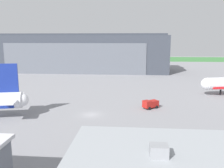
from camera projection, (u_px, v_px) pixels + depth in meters
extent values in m
plane|color=gray|center=(91.00, 115.00, 61.76)|extent=(440.00, 440.00, 0.00)
cube|color=#3C7B3D|center=(122.00, 59.00, 238.96)|extent=(440.00, 56.00, 0.08)
cube|color=#383D47|center=(80.00, 53.00, 146.45)|extent=(103.51, 30.76, 21.14)
cube|color=slate|center=(74.00, 59.00, 131.62)|extent=(78.67, 0.30, 16.91)
cube|color=#383D47|center=(79.00, 34.00, 144.41)|extent=(103.51, 7.38, 1.20)
sphere|color=silver|center=(207.00, 84.00, 81.88)|extent=(3.98, 3.98, 3.98)
cylinder|color=black|center=(220.00, 92.00, 83.10)|extent=(0.56, 0.56, 2.02)
sphere|color=white|center=(22.00, 100.00, 59.26)|extent=(3.17, 3.17, 3.17)
cube|color=navy|center=(7.00, 78.00, 57.82)|extent=(4.98, 1.54, 6.91)
cube|color=white|center=(15.00, 96.00, 61.82)|extent=(4.69, 6.34, 0.28)
cube|color=white|center=(9.00, 102.00, 55.90)|extent=(4.69, 6.34, 0.28)
cube|color=#AD1E19|center=(147.00, 104.00, 66.49)|extent=(2.64, 2.69, 1.96)
cube|color=#AD1E19|center=(153.00, 103.00, 67.70)|extent=(3.40, 3.29, 1.70)
cylinder|color=black|center=(144.00, 107.00, 67.61)|extent=(0.81, 0.71, 0.83)
cylinder|color=black|center=(150.00, 109.00, 65.76)|extent=(0.81, 0.71, 0.83)
cylinder|color=black|center=(151.00, 105.00, 69.03)|extent=(0.81, 0.71, 0.83)
cylinder|color=black|center=(157.00, 107.00, 67.18)|extent=(0.81, 0.71, 0.83)
cube|color=gray|center=(159.00, 151.00, 21.64)|extent=(1.63, 1.36, 1.09)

